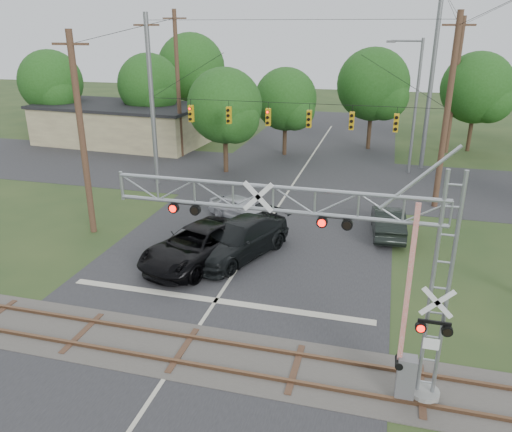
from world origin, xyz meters
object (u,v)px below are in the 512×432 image
(crossing_gantry, at_px, (333,257))
(commercial_building, at_px, (122,124))
(streetlight, at_px, (414,100))
(pickup_black, at_px, (197,245))
(sedan_silver, at_px, (240,208))
(car_dark, at_px, (239,239))
(traffic_signal_span, at_px, (303,111))

(crossing_gantry, height_order, commercial_building, crossing_gantry)
(streetlight, bearing_deg, pickup_black, -117.72)
(sedan_silver, height_order, commercial_building, commercial_building)
(crossing_gantry, bearing_deg, pickup_black, 134.93)
(car_dark, bearing_deg, streetlight, 88.00)
(sedan_silver, distance_m, commercial_building, 23.51)
(crossing_gantry, xyz_separation_m, commercial_building, (-23.51, 29.67, -2.58))
(pickup_black, relative_size, streetlight, 0.64)
(traffic_signal_span, height_order, streetlight, traffic_signal_span)
(traffic_signal_span, bearing_deg, streetlight, 47.49)
(pickup_black, relative_size, sedan_silver, 1.59)
(pickup_black, xyz_separation_m, commercial_building, (-16.41, 22.55, 0.98))
(traffic_signal_span, height_order, car_dark, traffic_signal_span)
(crossing_gantry, distance_m, streetlight, 26.11)
(crossing_gantry, relative_size, commercial_building, 0.62)
(car_dark, xyz_separation_m, commercial_building, (-18.10, 21.39, 0.97))
(car_dark, relative_size, streetlight, 0.63)
(car_dark, relative_size, sedan_silver, 1.55)
(crossing_gantry, bearing_deg, car_dark, 123.13)
(crossing_gantry, xyz_separation_m, sedan_silver, (-6.79, 13.18, -3.77))
(car_dark, distance_m, commercial_building, 28.04)
(streetlight, bearing_deg, crossing_gantry, -96.14)
(car_dark, distance_m, sedan_silver, 5.09)
(crossing_gantry, height_order, pickup_black, crossing_gantry)
(crossing_gantry, height_order, traffic_signal_span, traffic_signal_span)
(crossing_gantry, relative_size, streetlight, 1.03)
(pickup_black, distance_m, car_dark, 2.06)
(traffic_signal_span, distance_m, car_dark, 11.21)
(crossing_gantry, relative_size, pickup_black, 1.60)
(pickup_black, distance_m, commercial_building, 27.91)
(sedan_silver, height_order, streetlight, streetlight)
(sedan_silver, relative_size, commercial_building, 0.24)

